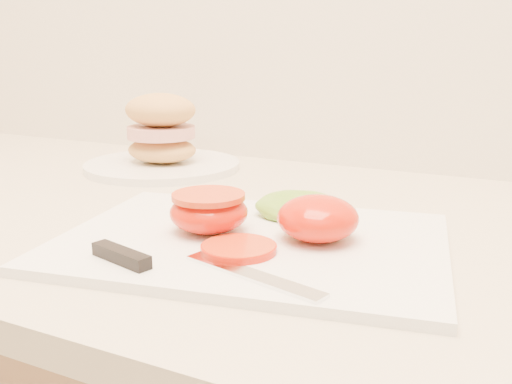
% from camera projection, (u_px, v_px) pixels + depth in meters
% --- Properties ---
extents(cutting_board, '(0.42, 0.34, 0.01)m').
position_uv_depth(cutting_board, '(252.00, 242.00, 0.58)').
color(cutting_board, white).
rests_on(cutting_board, counter).
extents(tomato_half_dome, '(0.08, 0.08, 0.04)m').
position_uv_depth(tomato_half_dome, '(318.00, 218.00, 0.56)').
color(tomato_half_dome, red).
rests_on(tomato_half_dome, cutting_board).
extents(tomato_half_cut, '(0.08, 0.08, 0.04)m').
position_uv_depth(tomato_half_cut, '(209.00, 211.00, 0.59)').
color(tomato_half_cut, red).
rests_on(tomato_half_cut, cutting_board).
extents(tomato_slice_0, '(0.07, 0.07, 0.01)m').
position_uv_depth(tomato_slice_0, '(239.00, 248.00, 0.53)').
color(tomato_slice_0, '#D14B1C').
rests_on(tomato_slice_0, cutting_board).
extents(lettuce_leaf_0, '(0.12, 0.10, 0.02)m').
position_uv_depth(lettuce_leaf_0, '(300.00, 207.00, 0.64)').
color(lettuce_leaf_0, '#7CAE2E').
rests_on(lettuce_leaf_0, cutting_board).
extents(knife, '(0.23, 0.06, 0.01)m').
position_uv_depth(knife, '(171.00, 263.00, 0.50)').
color(knife, silver).
rests_on(knife, cutting_board).
extents(sandwich_plate, '(0.25, 0.25, 0.12)m').
position_uv_depth(sandwich_plate, '(162.00, 142.00, 0.93)').
color(sandwich_plate, white).
rests_on(sandwich_plate, counter).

